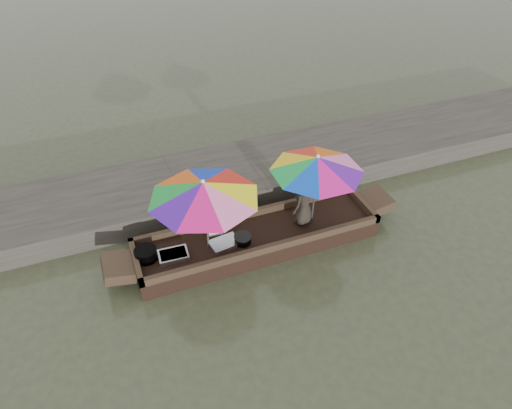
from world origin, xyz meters
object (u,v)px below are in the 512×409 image
object	(u,v)px
cooking_pot	(146,254)
supply_bag	(214,227)
boat_hull	(258,240)
umbrella_bow	(206,215)
charcoal_grill	(243,239)
vendor	(304,201)
tray_crayfish	(173,255)
umbrella_stern	(315,189)
tray_scallop	(224,243)

from	to	relation	value
cooking_pot	supply_bag	distance (m)	1.42
boat_hull	umbrella_bow	xyz separation A→B (m)	(-1.02, 0.00, 0.95)
cooking_pot	charcoal_grill	size ratio (longest dim) A/B	1.29
boat_hull	vendor	distance (m)	1.20
tray_crayfish	charcoal_grill	bearing A→B (deg)	-4.06
boat_hull	tray_crayfish	world-z (taller)	tray_crayfish
tray_crayfish	vendor	size ratio (longest dim) A/B	0.52
umbrella_bow	supply_bag	bearing A→B (deg)	55.60
boat_hull	vendor	xyz separation A→B (m)	(0.97, -0.02, 0.71)
cooking_pot	umbrella_bow	distance (m)	1.35
tray_crayfish	charcoal_grill	world-z (taller)	charcoal_grill
supply_bag	umbrella_stern	xyz separation A→B (m)	(1.98, -0.34, 0.65)
cooking_pot	charcoal_grill	xyz separation A→B (m)	(1.82, -0.24, -0.03)
umbrella_stern	umbrella_bow	bearing A→B (deg)	180.00
tray_crayfish	tray_scallop	bearing A→B (deg)	-0.92
cooking_pot	umbrella_stern	distance (m)	3.45
tray_crayfish	umbrella_bow	xyz separation A→B (m)	(0.69, 0.05, 0.73)
supply_bag	umbrella_stern	distance (m)	2.11
vendor	umbrella_bow	world-z (taller)	umbrella_bow
tray_scallop	umbrella_stern	bearing A→B (deg)	1.90
charcoal_grill	tray_crayfish	bearing A→B (deg)	175.94
umbrella_stern	boat_hull	bearing A→B (deg)	180.00
charcoal_grill	vendor	xyz separation A→B (m)	(1.34, 0.13, 0.46)
charcoal_grill	supply_bag	size ratio (longest dim) A/B	1.15
boat_hull	umbrella_stern	world-z (taller)	umbrella_stern
tray_scallop	vendor	size ratio (longest dim) A/B	0.52
boat_hull	charcoal_grill	bearing A→B (deg)	-158.83
supply_bag	vendor	distance (m)	1.84
boat_hull	cooking_pot	world-z (taller)	cooking_pot
tray_scallop	vendor	world-z (taller)	vendor
cooking_pot	umbrella_bow	xyz separation A→B (m)	(1.17, -0.09, 0.67)
cooking_pot	tray_crayfish	size ratio (longest dim) A/B	0.76
cooking_pot	tray_scallop	distance (m)	1.48
boat_hull	cooking_pot	bearing A→B (deg)	177.53
supply_bag	charcoal_grill	bearing A→B (deg)	-49.11
supply_bag	boat_hull	bearing A→B (deg)	-23.40
boat_hull	charcoal_grill	world-z (taller)	charcoal_grill
cooking_pot	tray_scallop	xyz separation A→B (m)	(1.47, -0.16, -0.08)
boat_hull	tray_scallop	distance (m)	0.75
charcoal_grill	tray_scallop	bearing A→B (deg)	167.14
charcoal_grill	umbrella_bow	distance (m)	0.96
cooking_pot	umbrella_stern	xyz separation A→B (m)	(3.38, -0.09, 0.67)
vendor	umbrella_bow	distance (m)	2.01
vendor	tray_scallop	bearing A→B (deg)	-26.84
tray_scallop	supply_bag	bearing A→B (deg)	99.95
cooking_pot	vendor	world-z (taller)	vendor
boat_hull	charcoal_grill	distance (m)	0.47
tray_crayfish	tray_scallop	size ratio (longest dim) A/B	1.00
umbrella_stern	tray_crayfish	bearing A→B (deg)	-179.07
tray_crayfish	charcoal_grill	xyz separation A→B (m)	(1.34, -0.10, 0.03)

